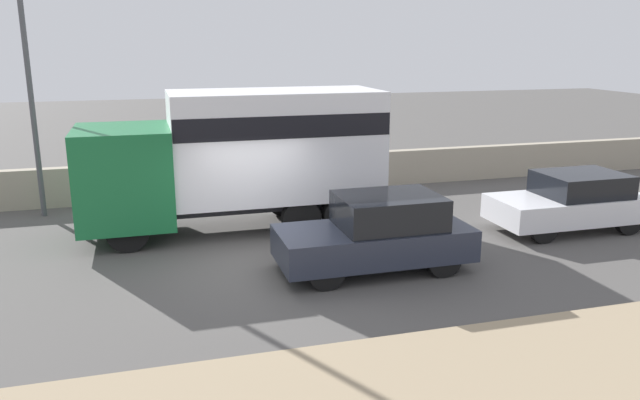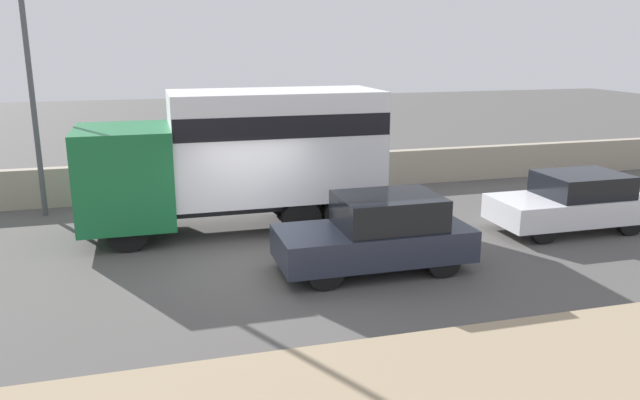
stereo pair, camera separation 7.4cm
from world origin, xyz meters
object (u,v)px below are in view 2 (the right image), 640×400
(street_lamp, at_px, (26,43))
(box_truck, at_px, (242,152))
(car_sedan_second, at_px, (573,202))
(car_hatchback, at_px, (378,234))

(street_lamp, distance_m, box_truck, 6.23)
(box_truck, xyz_separation_m, car_sedan_second, (7.85, -2.29, -1.23))
(box_truck, height_order, car_sedan_second, box_truck)
(street_lamp, height_order, box_truck, street_lamp)
(box_truck, bearing_deg, street_lamp, -28.42)
(street_lamp, height_order, car_sedan_second, street_lamp)
(box_truck, bearing_deg, car_sedan_second, 163.73)
(car_hatchback, height_order, car_sedan_second, car_hatchback)
(street_lamp, distance_m, car_hatchback, 10.27)
(street_lamp, relative_size, car_hatchback, 2.01)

